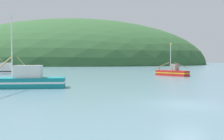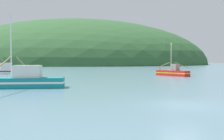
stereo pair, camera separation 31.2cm
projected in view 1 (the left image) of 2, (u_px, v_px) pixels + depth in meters
ground_plane at (185, 105)px, 16.64m from camera, size 600.00×600.00×0.00m
hill_far_center at (79, 64)px, 197.75m from camera, size 190.46×152.37×65.17m
fishing_boat_red at (172, 72)px, 48.33m from camera, size 9.30×6.57×6.08m
fishing_boat_teal at (17, 81)px, 26.73m from camera, size 10.27×16.25×7.53m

